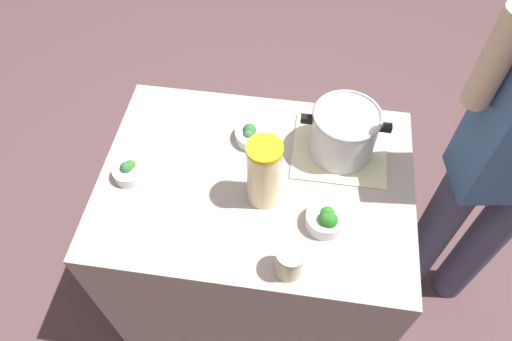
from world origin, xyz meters
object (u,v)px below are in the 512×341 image
cooking_pot (344,132)px  mason_jar (290,262)px  broccoli_bowl_front (253,134)px  lemonade_pitcher (264,173)px  broccoli_bowl_back (326,219)px  broccoli_bowl_center (129,171)px  person_cook (511,166)px

cooking_pot → mason_jar: (-0.13, -0.47, -0.05)m
cooking_pot → broccoli_bowl_front: 0.32m
lemonade_pitcher → broccoli_bowl_back: bearing=-21.1°
cooking_pot → mason_jar: cooking_pot is taller
broccoli_bowl_front → broccoli_bowl_center: same height
broccoli_bowl_center → person_cook: bearing=7.4°
broccoli_bowl_back → lemonade_pitcher: bearing=158.9°
broccoli_bowl_front → broccoli_bowl_center: size_ratio=1.27×
mason_jar → broccoli_bowl_front: size_ratio=0.85×
broccoli_bowl_front → person_cook: (0.84, -0.06, 0.06)m
lemonade_pitcher → broccoli_bowl_center: 0.47m
mason_jar → broccoli_bowl_center: mason_jar is taller
broccoli_bowl_center → cooking_pot: bearing=16.7°
broccoli_bowl_front → broccoli_bowl_center: (-0.38, -0.22, 0.00)m
broccoli_bowl_back → person_cook: size_ratio=0.07×
cooking_pot → person_cook: bearing=-5.2°
lemonade_pitcher → broccoli_bowl_center: bearing=178.0°
lemonade_pitcher → broccoli_bowl_front: size_ratio=1.94×
lemonade_pitcher → broccoli_bowl_back: (0.20, -0.08, -0.09)m
broccoli_bowl_center → broccoli_bowl_back: broccoli_bowl_back is taller
mason_jar → person_cook: 0.79m
lemonade_pitcher → person_cook: person_cook is taller
broccoli_bowl_center → broccoli_bowl_back: bearing=-8.2°
cooking_pot → lemonade_pitcher: size_ratio=1.15×
broccoli_bowl_front → broccoli_bowl_back: size_ratio=1.08×
lemonade_pitcher → broccoli_bowl_front: 0.27m
broccoli_bowl_center → mason_jar: bearing=-24.8°
lemonade_pitcher → broccoli_bowl_back: 0.24m
broccoli_bowl_front → person_cook: size_ratio=0.08×
cooking_pot → broccoli_bowl_center: cooking_pot is taller
broccoli_bowl_front → lemonade_pitcher: bearing=-73.4°
cooking_pot → broccoli_bowl_center: size_ratio=2.84×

